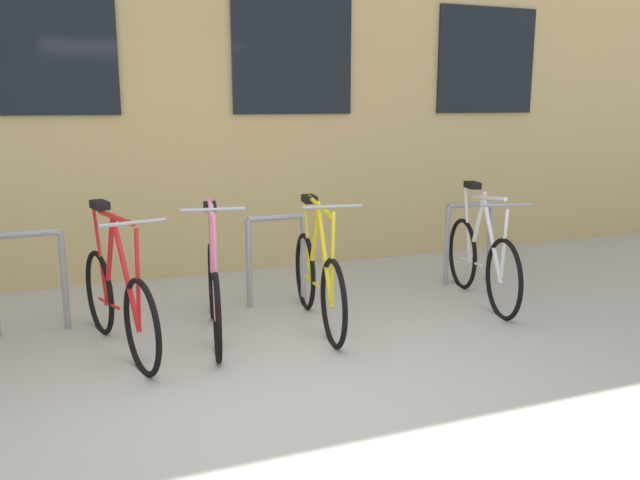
# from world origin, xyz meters

# --- Properties ---
(ground_plane) EXTENTS (42.00, 42.00, 0.00)m
(ground_plane) POSITION_xyz_m (0.00, 0.00, 0.00)
(ground_plane) COLOR #B2ADA0
(storefront_building) EXTENTS (28.00, 5.48, 4.75)m
(storefront_building) POSITION_xyz_m (0.00, 5.92, 2.38)
(storefront_building) COLOR tan
(storefront_building) RESTS_ON ground
(bike_rack) EXTENTS (6.55, 0.05, 0.81)m
(bike_rack) POSITION_xyz_m (-0.42, 1.90, 0.49)
(bike_rack) COLOR gray
(bike_rack) RESTS_ON ground
(bicycle_red) EXTENTS (0.51, 1.61, 1.08)m
(bicycle_red) POSITION_xyz_m (-0.82, 1.27, 0.38)
(bicycle_red) COLOR black
(bicycle_red) RESTS_ON ground
(bicycle_pink) EXTENTS (0.46, 1.58, 1.08)m
(bicycle_pink) POSITION_xyz_m (-0.11, 1.33, 0.37)
(bicycle_pink) COLOR black
(bicycle_pink) RESTS_ON ground
(bicycle_white) EXTENTS (0.52, 1.62, 1.07)m
(bicycle_white) POSITION_xyz_m (2.34, 1.34, 0.38)
(bicycle_white) COLOR black
(bicycle_white) RESTS_ON ground
(bicycle_yellow) EXTENTS (0.44, 1.63, 1.06)m
(bicycle_yellow) POSITION_xyz_m (0.73, 1.28, 0.38)
(bicycle_yellow) COLOR black
(bicycle_yellow) RESTS_ON ground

